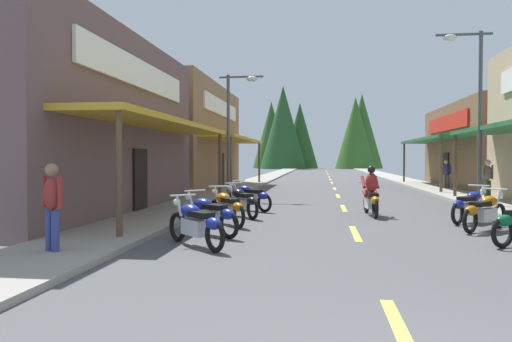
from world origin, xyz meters
TOP-DOWN VIEW (x-y plane):
  - ground at (0.00, 32.22)m, footprint 9.07×94.44m
  - sidewalk_left at (-5.62, 32.22)m, footprint 2.17×94.44m
  - sidewalk_right at (5.62, 32.22)m, footprint 2.17×94.44m
  - centerline_dashes at (0.00, 34.66)m, footprint 0.16×68.21m
  - storefront_left_near at (-9.95, 11.98)m, footprint 8.37×12.01m
  - storefront_left_far at (-9.75, 25.00)m, footprint 7.96×12.51m
  - storefront_right_far at (9.98, 26.98)m, footprint 8.43×12.22m
  - streetlamp_left at (-4.62, 18.15)m, footprint 1.98×0.30m
  - streetlamp_right at (4.65, 15.42)m, footprint 1.98×0.30m
  - motorcycle_parked_right_2 at (3.21, 9.49)m, footprint 1.55×1.62m
  - motorcycle_parked_right_3 at (3.31, 11.01)m, footprint 1.49×1.67m
  - motorcycle_parked_left_0 at (-3.33, 6.43)m, footprint 1.58×1.58m
  - motorcycle_parked_left_1 at (-3.41, 7.90)m, footprint 1.74×1.41m
  - motorcycle_parked_left_2 at (-3.32, 9.63)m, footprint 1.34×1.79m
  - motorcycle_parked_left_3 at (-3.22, 11.39)m, footprint 1.35×1.78m
  - motorcycle_parked_left_4 at (-3.24, 13.16)m, footprint 1.77×1.37m
  - rider_cruising_lead at (0.73, 12.22)m, footprint 0.61×2.14m
  - pedestrian_browsing at (6.26, 25.40)m, footprint 0.56×0.32m
  - pedestrian_waiting at (6.08, 18.01)m, footprint 0.51×0.40m
  - pedestrian_strolling at (-5.63, 5.08)m, footprint 0.52×0.39m
  - treeline_backdrop at (-1.95, 80.03)m, footprint 22.66×11.84m

SIDE VIEW (x-z plane):
  - ground at x=0.00m, z-range -0.10..0.00m
  - centerline_dashes at x=0.00m, z-range 0.00..0.01m
  - sidewalk_left at x=-5.62m, z-range 0.00..0.12m
  - sidewalk_right at x=5.62m, z-range 0.00..0.12m
  - motorcycle_parked_right_2 at x=3.21m, z-range -0.03..1.01m
  - motorcycle_parked_right_3 at x=3.31m, z-range -0.03..1.01m
  - motorcycle_parked_left_0 at x=-3.33m, z-range -0.03..1.01m
  - motorcycle_parked_left_1 at x=-3.41m, z-range -0.03..1.01m
  - motorcycle_parked_left_2 at x=-3.32m, z-range -0.03..1.01m
  - motorcycle_parked_left_3 at x=-3.22m, z-range -0.03..1.01m
  - motorcycle_parked_left_4 at x=-3.24m, z-range -0.03..1.01m
  - rider_cruising_lead at x=0.73m, z-range -0.13..1.44m
  - pedestrian_browsing at x=6.26m, z-range 0.14..1.83m
  - pedestrian_strolling at x=-5.63m, z-range 0.14..1.85m
  - pedestrian_waiting at x=6.08m, z-range 0.14..1.89m
  - storefront_right_far at x=9.98m, z-range 0.00..5.00m
  - storefront_left_near at x=-9.95m, z-range 0.00..5.82m
  - storefront_left_far at x=-9.75m, z-range 0.00..6.12m
  - streetlamp_left at x=-4.62m, z-range 0.88..6.41m
  - streetlamp_right at x=4.65m, z-range 0.94..7.35m
  - treeline_backdrop at x=-1.95m, z-range -0.65..13.32m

